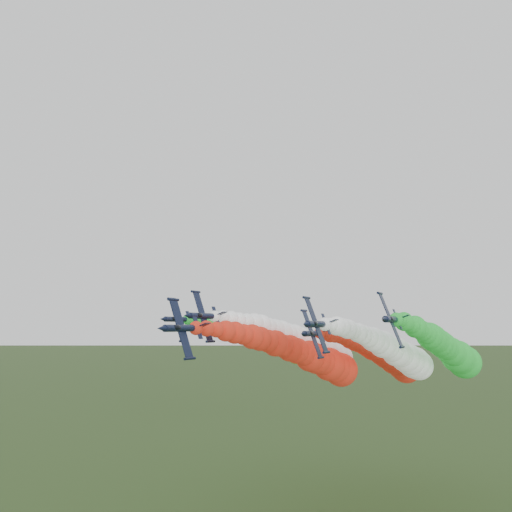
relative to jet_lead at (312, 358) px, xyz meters
The scene contains 6 objects.
jet_lead is the anchor object (origin of this frame).
jet_inner_left 12.42m from the jet_lead, 110.10° to the left, with size 9.87×63.59×17.33m.
jet_inner_right 20.26m from the jet_lead, 43.56° to the left, with size 9.92×63.64×17.39m.
jet_outer_left 26.40m from the jet_lead, 129.51° to the left, with size 9.70×63.42×17.17m.
jet_outer_right 31.43m from the jet_lead, 39.04° to the left, with size 10.34×64.06×17.81m.
jet_trail 28.44m from the jet_lead, 70.44° to the left, with size 10.48×64.20×17.94m.
Camera 1 is at (46.08, -72.45, 39.60)m, focal length 35.00 mm.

